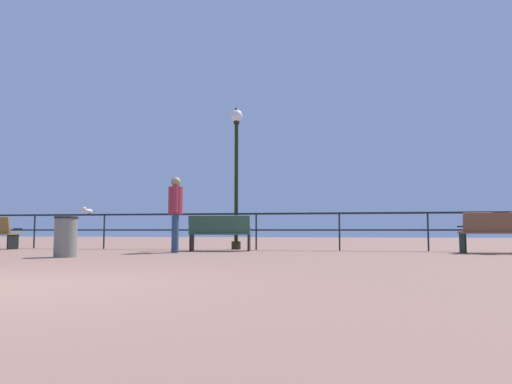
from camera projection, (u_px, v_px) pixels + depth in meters
name	position (u px, v px, depth m)	size (l,w,h in m)	color
pier_railing	(217.00, 222.00, 12.66)	(19.84, 0.05, 0.99)	black
bench_near_left	(220.00, 231.00, 11.80)	(1.59, 0.73, 0.90)	#2A523E
bench_near_right	(501.00, 230.00, 10.65)	(1.74, 0.69, 0.93)	brown
lamppost_center	(236.00, 161.00, 12.96)	(0.34, 0.34, 4.01)	black
person_by_bench	(175.00, 209.00, 10.99)	(0.34, 0.55, 1.79)	navy
seagull_on_rail	(87.00, 211.00, 13.33)	(0.30, 0.37, 0.20)	silver
trash_bin	(66.00, 237.00, 9.14)	(0.45, 0.45, 0.80)	slate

